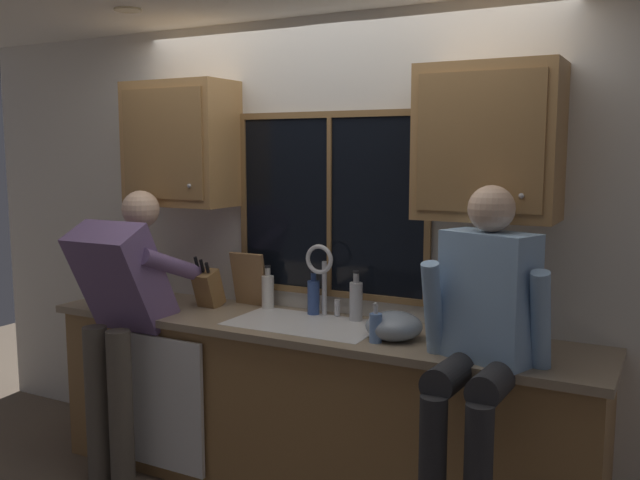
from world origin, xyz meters
TOP-DOWN VIEW (x-y plane):
  - back_wall at (0.00, 0.06)m, footprint 5.37×0.12m
  - ceiling_downlight_left at (-0.89, -0.60)m, footprint 0.14×0.14m
  - window_glass at (-0.02, -0.01)m, footprint 1.10×0.02m
  - window_frame_top at (-0.02, -0.02)m, footprint 1.17×0.02m
  - window_frame_bottom at (-0.02, -0.02)m, footprint 1.17×0.02m
  - window_frame_left at (-0.58, -0.02)m, footprint 0.03×0.02m
  - window_frame_right at (0.55, -0.02)m, footprint 0.03×0.02m
  - window_mullion_center at (-0.02, -0.02)m, footprint 0.02×0.02m
  - lower_cabinet_run at (0.00, -0.29)m, footprint 2.97×0.58m
  - countertop at (0.00, -0.31)m, footprint 3.03×0.62m
  - dishwasher_front at (-0.76, -0.61)m, footprint 0.60×0.02m
  - upper_cabinet_left at (-0.92, -0.17)m, footprint 0.65×0.36m
  - upper_cabinet_right at (0.89, -0.17)m, footprint 0.65×0.36m
  - sink at (-0.02, -0.30)m, footprint 0.80×0.46m
  - faucet at (-0.01, -0.12)m, footprint 0.18×0.09m
  - person_standing at (-0.98, -0.64)m, footprint 0.53×0.66m
  - person_sitting_on_counter at (0.99, -0.57)m, footprint 0.54×0.66m
  - knife_block at (-0.70, -0.22)m, footprint 0.12×0.18m
  - cutting_board at (-0.51, -0.08)m, footprint 0.22×0.09m
  - mixing_bowl at (0.50, -0.35)m, footprint 0.28×0.28m
  - soap_dispenser at (0.45, -0.45)m, footprint 0.06×0.07m
  - bottle_green_glass at (0.19, -0.11)m, footprint 0.07×0.07m
  - bottle_tall_clear at (-0.07, -0.10)m, footprint 0.07×0.07m
  - bottle_amber_small at (-0.37, -0.10)m, footprint 0.07×0.07m

SIDE VIEW (x-z plane):
  - lower_cabinet_run at x=0.00m, z-range 0.00..0.88m
  - dishwasher_front at x=-0.76m, z-range 0.09..0.83m
  - sink at x=-0.02m, z-range 0.72..0.93m
  - countertop at x=0.00m, z-range 0.88..0.92m
  - person_standing at x=-0.98m, z-range 0.17..1.78m
  - mixing_bowl at x=0.50m, z-range 0.91..1.05m
  - soap_dispenser at x=0.45m, z-range 0.90..1.09m
  - bottle_tall_clear at x=-0.07m, z-range 0.90..1.15m
  - bottle_amber_small at x=-0.37m, z-range 0.90..1.15m
  - knife_block at x=-0.70m, z-range 0.87..1.19m
  - bottle_green_glass at x=0.19m, z-range 0.90..1.17m
  - window_frame_bottom at x=-0.02m, z-range 1.01..1.05m
  - cutting_board at x=-0.51m, z-range 0.92..1.23m
  - person_sitting_on_counter at x=0.99m, z-range 0.47..1.73m
  - faucet at x=-0.01m, z-range 0.97..1.37m
  - back_wall at x=0.00m, z-range 0.00..2.55m
  - window_glass at x=-0.02m, z-range 1.05..2.00m
  - window_frame_left at x=-0.58m, z-range 1.05..2.00m
  - window_frame_right at x=0.55m, z-range 1.05..2.00m
  - window_mullion_center at x=-0.02m, z-range 1.05..2.00m
  - upper_cabinet_left at x=-0.92m, z-range 1.50..2.22m
  - upper_cabinet_right at x=0.89m, z-range 1.50..2.22m
  - window_frame_top at x=-0.02m, z-range 2.00..2.04m
  - ceiling_downlight_left at x=-0.89m, z-range 2.54..2.55m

